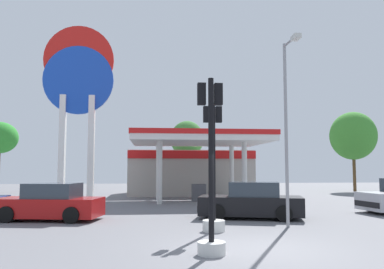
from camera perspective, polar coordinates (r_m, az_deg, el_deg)
The scene contains 11 objects.
ground_plane at distance 11.01m, azimuth 9.15°, elevation -16.08°, with size 90.00×90.00×0.00m, color slate.
gas_station at distance 31.47m, azimuth -0.29°, elevation -4.95°, with size 9.72×13.48×4.41m.
station_pole_sign at distance 28.18m, azimuth -16.24°, elevation 6.54°, with size 4.76×0.56×12.00m.
car_0 at distance 17.19m, azimuth 8.60°, elevation -9.67°, with size 4.66×2.90×1.56m.
car_2 at distance 17.43m, azimuth -20.05°, elevation -9.41°, with size 4.51×2.54×1.52m.
traffic_signal_0 at distance 9.97m, azimuth 2.79°, elevation -7.95°, with size 0.70×0.71×4.45m.
traffic_signal_1 at distance 13.59m, azimuth 3.14°, elevation -8.12°, with size 0.76×0.76×4.42m.
tree_0 at distance 38.36m, azimuth -26.24°, elevation -0.45°, with size 3.14×3.14×6.21m.
tree_1 at distance 36.66m, azimuth -0.72°, elevation -0.70°, with size 3.14×3.14×6.56m.
tree_2 at distance 39.60m, azimuth 22.42°, elevation -0.19°, with size 4.23×4.23×7.40m.
corner_streetlamp at distance 14.81m, azimuth 13.77°, elevation 2.89°, with size 0.24×1.48×6.84m.
Camera 1 is at (-2.79, -10.44, 2.15)m, focal length 36.60 mm.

